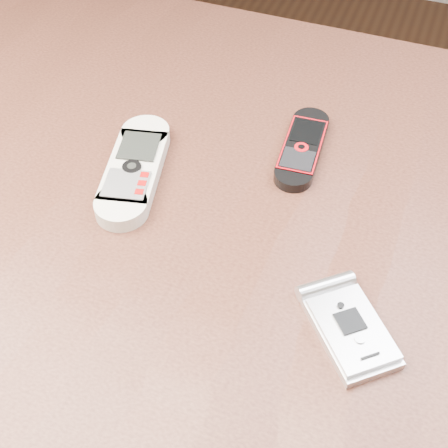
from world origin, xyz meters
TOP-DOWN VIEW (x-y plane):
  - table at (0.00, 0.00)m, footprint 1.20×0.80m
  - nokia_white at (-0.11, 0.04)m, footprint 0.09×0.17m
  - nokia_black_red at (0.04, 0.14)m, footprint 0.05×0.13m
  - motorola_razr at (0.14, -0.07)m, footprint 0.11×0.11m

SIDE VIEW (x-z plane):
  - table at x=0.00m, z-range 0.27..1.02m
  - nokia_black_red at x=0.04m, z-range 0.75..0.76m
  - motorola_razr at x=0.14m, z-range 0.75..0.77m
  - nokia_white at x=-0.11m, z-range 0.75..0.77m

